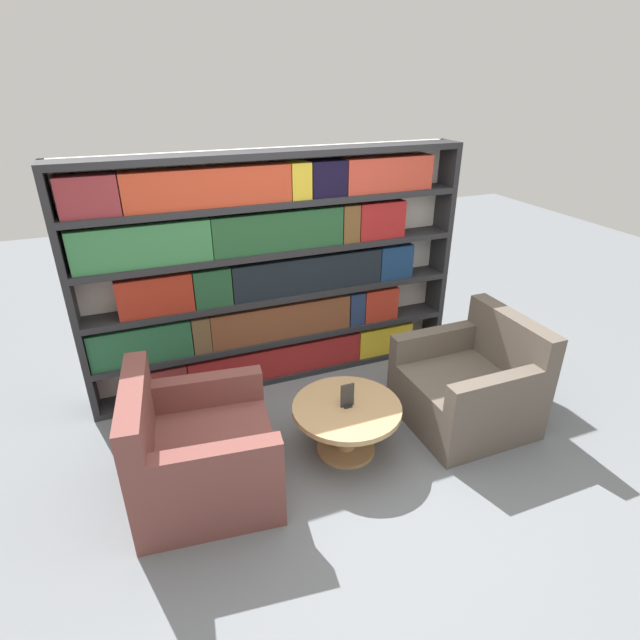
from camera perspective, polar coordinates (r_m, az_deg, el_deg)
name	(u,v)px	position (r m, az deg, el deg)	size (l,w,h in m)	color
ground_plane	(342,472)	(3.63, 2.57, -16.93)	(14.00, 14.00, 0.00)	slate
bookshelf	(271,274)	(4.22, -5.68, 5.29)	(3.22, 0.30, 1.98)	silver
armchair_left	(199,455)	(3.40, -13.69, -14.73)	(0.97, 0.98, 0.86)	brown
armchair_right	(469,388)	(4.09, 16.70, -7.40)	(0.88, 0.88, 0.86)	brown
coffee_table	(347,419)	(3.63, 3.06, -11.19)	(0.77, 0.77, 0.39)	tan
table_sign	(347,397)	(3.52, 3.13, -8.75)	(0.10, 0.06, 0.18)	black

